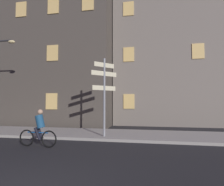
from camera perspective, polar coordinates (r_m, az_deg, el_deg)
name	(u,v)px	position (r m, az deg, el deg)	size (l,w,h in m)	color
sidewalk_kerb	(98,134)	(10.75, -4.38, -12.89)	(40.00, 3.28, 0.14)	#9E9991
signpost	(104,90)	(9.49, -2.48, 1.02)	(1.13, 1.13, 4.12)	gray
cyclist	(39,129)	(8.48, -22.30, -10.68)	(1.82, 0.35, 1.61)	black
building_left_block	(63,18)	(20.61, -15.29, 21.97)	(11.03, 9.12, 21.19)	#4C443D
building_right_block	(172,29)	(20.04, 18.53, 18.71)	(10.77, 7.60, 18.59)	slate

